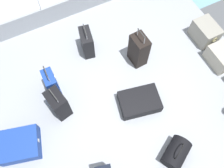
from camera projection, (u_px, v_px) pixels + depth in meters
name	position (u px, v px, depth m)	size (l,w,h in m)	color
ground_plane	(119.00, 91.00, 4.55)	(4.40, 5.20, 0.06)	gray
gunwale_port	(74.00, 6.00, 5.15)	(0.06, 5.20, 0.45)	gray
cargo_crate_0	(205.00, 32.00, 4.88)	(0.58, 0.39, 0.40)	gray
cargo_crate_1	(222.00, 57.00, 4.65)	(0.59, 0.42, 0.34)	#9E9989
suitcase_0	(52.00, 83.00, 4.29)	(0.35, 0.21, 0.74)	navy
suitcase_1	(139.00, 102.00, 4.30)	(0.64, 0.81, 0.24)	black
suitcase_2	(87.00, 43.00, 4.67)	(0.45, 0.28, 0.69)	black
suitcase_3	(139.00, 50.00, 4.50)	(0.37, 0.28, 0.88)	black
suitcase_5	(20.00, 145.00, 3.95)	(0.70, 0.78, 0.27)	navy
suitcase_6	(58.00, 104.00, 4.07)	(0.42, 0.33, 0.75)	black
duffel_bag	(176.00, 153.00, 3.86)	(0.53, 0.59, 0.49)	black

